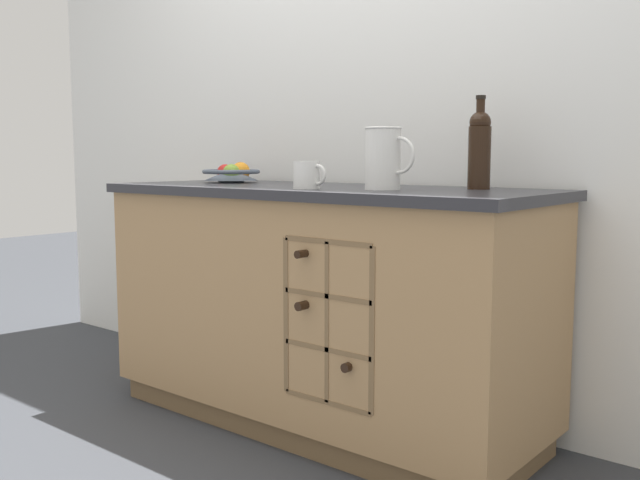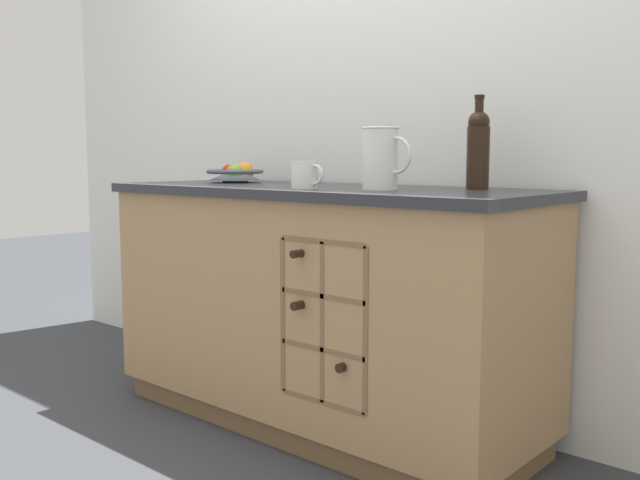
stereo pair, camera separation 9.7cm
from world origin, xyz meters
TOP-DOWN VIEW (x-y plane):
  - ground_plane at (0.00, 0.00)m, footprint 14.00×14.00m
  - back_wall at (0.00, 0.38)m, footprint 4.40×0.06m
  - kitchen_island at (0.00, -0.00)m, footprint 1.73×0.68m
  - fruit_bowl at (-0.54, 0.07)m, footprint 0.24×0.24m
  - white_pitcher at (0.33, -0.07)m, footprint 0.19×0.12m
  - ceramic_mug at (0.10, -0.18)m, footprint 0.13×0.09m
  - standing_wine_bottle at (0.56, 0.16)m, footprint 0.08×0.08m

SIDE VIEW (x-z plane):
  - ground_plane at x=0.00m, z-range 0.00..0.00m
  - kitchen_island at x=0.00m, z-range 0.01..0.91m
  - fruit_bowl at x=-0.54m, z-range 0.90..0.99m
  - ceramic_mug at x=0.10m, z-range 0.91..1.00m
  - white_pitcher at x=0.33m, z-range 0.91..1.12m
  - standing_wine_bottle at x=0.56m, z-range 0.89..1.20m
  - back_wall at x=0.00m, z-range 0.00..2.55m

